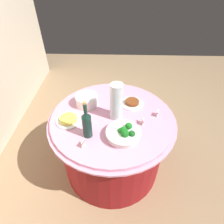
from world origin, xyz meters
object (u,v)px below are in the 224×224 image
broccoli_bowl (124,134)px  serving_tongs (118,95)px  wine_bottle (87,124)px  decorative_fruit_vase (116,104)px  label_placard_rear (143,121)px  label_placard_front (83,143)px  food_plate_fried_egg (69,120)px  food_plate_stir_fry (132,103)px  plate_stack (87,100)px  label_placard_mid (158,113)px

broccoli_bowl → serving_tongs: size_ratio=1.69×
wine_bottle → decorative_fruit_vase: decorative_fruit_vase is taller
wine_bottle → label_placard_rear: (0.15, -0.45, -0.10)m
serving_tongs → label_placard_front: bearing=159.4°
decorative_fruit_vase → label_placard_front: size_ratio=6.18×
broccoli_bowl → food_plate_fried_egg: broccoli_bowl is taller
label_placard_front → label_placard_rear: 0.54m
wine_bottle → food_plate_stir_fry: size_ratio=1.53×
label_placard_rear → serving_tongs: bearing=27.0°
plate_stack → label_placard_front: bearing=-175.6°
plate_stack → food_plate_fried_egg: bearing=151.4°
decorative_fruit_vase → food_plate_stir_fry: size_ratio=1.55×
food_plate_stir_fry → label_placard_rear: (-0.27, -0.08, 0.02)m
broccoli_bowl → serving_tongs: broccoli_bowl is taller
wine_bottle → serving_tongs: (0.57, -0.23, -0.12)m
plate_stack → food_plate_fried_egg: size_ratio=0.95×
food_plate_stir_fry → broccoli_bowl: bearing=168.5°
label_placard_mid → label_placard_rear: (-0.11, 0.14, 0.00)m
broccoli_bowl → plate_stack: size_ratio=1.33×
wine_bottle → decorative_fruit_vase: bearing=-44.0°
serving_tongs → label_placard_front: 0.73m
plate_stack → wine_bottle: wine_bottle is taller
wine_bottle → food_plate_stir_fry: wine_bottle is taller
food_plate_fried_egg → food_plate_stir_fry: bearing=-65.4°
decorative_fruit_vase → food_plate_stir_fry: (0.19, -0.15, -0.13)m
wine_bottle → label_placard_front: bearing=168.7°
decorative_fruit_vase → label_placard_front: decorative_fruit_vase is taller
food_plate_fried_egg → label_placard_mid: bearing=-82.9°
decorative_fruit_vase → food_plate_fried_egg: decorative_fruit_vase is taller
broccoli_bowl → wine_bottle: (0.01, 0.29, 0.09)m
label_placard_front → food_plate_stir_fry: bearing=-36.6°
wine_bottle → label_placard_mid: bearing=-66.4°
plate_stack → decorative_fruit_vase: decorative_fruit_vase is taller
wine_bottle → label_placard_rear: bearing=-71.9°
food_plate_stir_fry → food_plate_fried_egg: bearing=114.6°
plate_stack → label_placard_front: size_ratio=3.82×
label_placard_front → label_placard_rear: (0.26, -0.47, 0.00)m
broccoli_bowl → label_placard_front: broccoli_bowl is taller
plate_stack → label_placard_front: 0.51m
food_plate_stir_fry → label_placard_rear: 0.28m
food_plate_fried_egg → label_placard_mid: (0.10, -0.79, 0.01)m
label_placard_front → label_placard_rear: size_ratio=1.00×
decorative_fruit_vase → serving_tongs: size_ratio=2.05×
decorative_fruit_vase → label_placard_rear: (-0.08, -0.23, -0.12)m
food_plate_fried_egg → label_placard_front: bearing=-148.4°
serving_tongs → label_placard_mid: bearing=-130.7°
decorative_fruit_vase → label_placard_mid: decorative_fruit_vase is taller
wine_bottle → label_placard_front: wine_bottle is taller
wine_bottle → decorative_fruit_vase: (0.23, -0.22, 0.02)m
broccoli_bowl → serving_tongs: 0.58m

